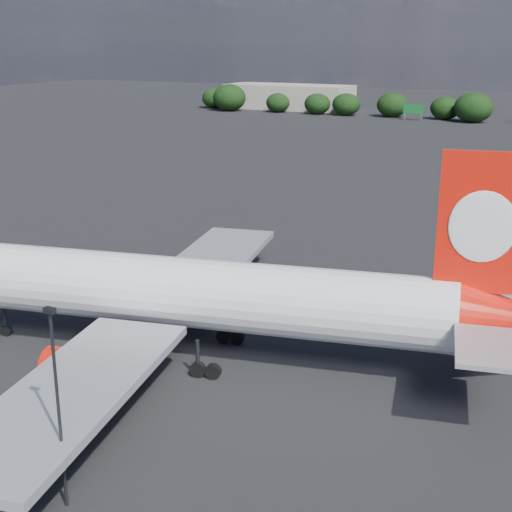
% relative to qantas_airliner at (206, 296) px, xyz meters
% --- Properties ---
extents(ground, '(500.00, 500.00, 0.00)m').
position_rel_qantas_airliner_xyz_m(ground, '(-12.60, 49.12, -4.83)').
color(ground, black).
rests_on(ground, ground).
extents(qantas_airliner, '(48.26, 46.16, 15.86)m').
position_rel_qantas_airliner_xyz_m(qantas_airliner, '(0.00, 0.00, 0.00)').
color(qantas_airliner, white).
rests_on(qantas_airliner, ground).
extents(apron_lamp_post, '(0.55, 0.30, 10.58)m').
position_rel_qantas_airliner_xyz_m(apron_lamp_post, '(2.66, -17.97, 1.11)').
color(apron_lamp_post, black).
rests_on(apron_lamp_post, ground).
extents(terminal_building, '(42.00, 16.00, 8.00)m').
position_rel_qantas_airliner_xyz_m(terminal_building, '(-77.60, 181.12, -0.83)').
color(terminal_building, '#9F9689').
rests_on(terminal_building, ground).
extents(highway_sign, '(6.00, 0.30, 4.50)m').
position_rel_qantas_airliner_xyz_m(highway_sign, '(-30.60, 165.12, -1.70)').
color(highway_sign, '#146627').
rests_on(highway_sign, ground).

